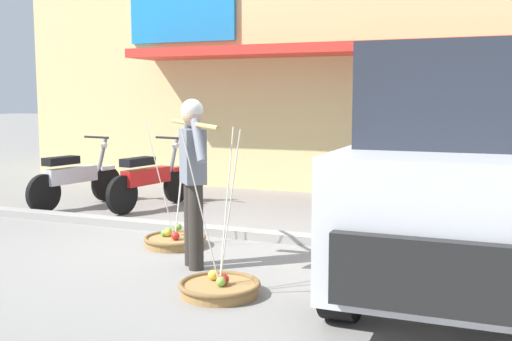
{
  "coord_description": "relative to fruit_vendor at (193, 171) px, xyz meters",
  "views": [
    {
      "loc": [
        3.27,
        -5.95,
        1.71
      ],
      "look_at": [
        0.64,
        0.6,
        0.85
      ],
      "focal_mm": 42.23,
      "sensor_mm": 36.0,
      "label": 1
    }
  ],
  "objects": [
    {
      "name": "fruit_basket_right_side",
      "position": [
        0.61,
        -0.69,
        -0.91
      ],
      "size": [
        0.72,
        0.72,
        1.45
      ],
      "color": "#9E7542",
      "rests_on": "ground"
    },
    {
      "name": "motorcycle_nearest_shop",
      "position": [
        -3.31,
        2.31,
        -0.53
      ],
      "size": [
        0.57,
        1.8,
        1.09
      ],
      "color": "black",
      "rests_on": "ground"
    },
    {
      "name": "motorcycle_second_in_row",
      "position": [
        -2.15,
        2.63,
        -0.53
      ],
      "size": [
        0.56,
        1.8,
        1.09
      ],
      "color": "black",
      "rests_on": "ground"
    },
    {
      "name": "fruit_vendor",
      "position": [
        0.0,
        0.0,
        0.0
      ],
      "size": [
        1.25,
        1.4,
        1.7
      ],
      "color": "#2D2823",
      "rests_on": "ground"
    },
    {
      "name": "ground_plane",
      "position": [
        -0.47,
        0.68,
        -0.98
      ],
      "size": [
        90.0,
        90.0,
        0.0
      ],
      "primitive_type": "plane",
      "color": "gray"
    },
    {
      "name": "parked_truck",
      "position": [
        2.68,
        0.67,
        0.15
      ],
      "size": [
        2.17,
        4.82,
        2.1
      ],
      "color": "silver",
      "rests_on": "ground"
    },
    {
      "name": "sidewalk_curb",
      "position": [
        -0.47,
        1.38,
        -0.93
      ],
      "size": [
        20.0,
        0.24,
        0.1
      ],
      "primitive_type": "cube",
      "color": "gray",
      "rests_on": "ground"
    },
    {
      "name": "storefront_building",
      "position": [
        0.09,
        7.53,
        1.12
      ],
      "size": [
        13.0,
        6.0,
        4.2
      ],
      "color": "#DBC684",
      "rests_on": "ground"
    },
    {
      "name": "fruit_basket_left_side",
      "position": [
        -0.61,
        0.69,
        -0.9
      ],
      "size": [
        0.72,
        0.72,
        1.45
      ],
      "color": "#9E7542",
      "rests_on": "ground"
    }
  ]
}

